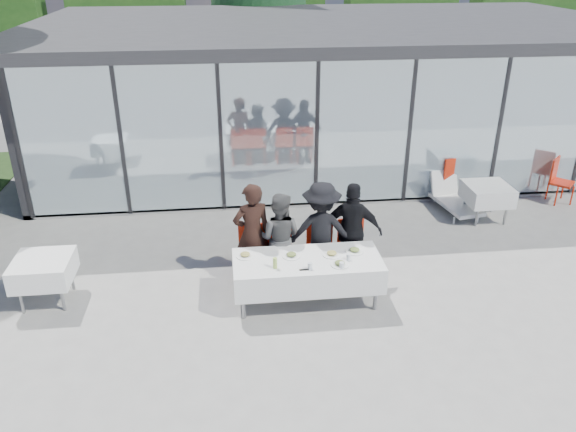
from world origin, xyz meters
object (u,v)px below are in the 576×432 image
object	(u,v)px
spare_chair_b	(448,176)
diner_b	(279,237)
diner_chair_a	(253,251)
plate_d	(355,250)
dining_table	(307,271)
diner_a	(252,234)
spare_table_right	(487,194)
spare_chair_a	(558,178)
plate_extra	(340,264)
folded_eyeglasses	(304,270)
diner_d	(352,231)
lounger	(452,197)
diner_chair_d	(351,245)
spare_table_left	(43,270)
plate_c	(332,254)
juice_bottle	(275,263)
diner_chair_b	(279,249)
plate_b	(291,255)
diner_chair_c	(320,247)
diner_c	(321,231)
plate_a	(245,255)

from	to	relation	value
spare_chair_b	diner_b	bearing A→B (deg)	-143.84
diner_chair_a	plate_d	xyz separation A→B (m)	(1.56, -0.61, 0.24)
dining_table	diner_b	world-z (taller)	diner_b
diner_a	spare_table_right	size ratio (longest dim) A/B	2.01
spare_table_right	spare_chair_a	size ratio (longest dim) A/B	0.88
plate_extra	folded_eyeglasses	size ratio (longest dim) A/B	2.01
diner_d	lounger	bearing A→B (deg)	-120.24
lounger	spare_chair_a	bearing A→B (deg)	3.18
diner_chair_d	spare_table_left	size ratio (longest dim) A/B	1.13
plate_c	juice_bottle	world-z (taller)	juice_bottle
spare_chair_a	plate_c	bearing A→B (deg)	-150.47
diner_a	diner_chair_b	distance (m)	0.55
spare_table_left	spare_chair_b	size ratio (longest dim) A/B	0.88
diner_chair_d	spare_chair_b	world-z (taller)	same
plate_b	spare_chair_a	world-z (taller)	spare_chair_a
diner_chair_c	diner_chair_d	bearing A→B (deg)	0.00
diner_chair_d	juice_bottle	size ratio (longest dim) A/B	5.85
diner_a	diner_c	bearing A→B (deg)	164.88
diner_chair_b	spare_chair_a	xyz separation A→B (m)	(6.32, 2.48, 0.00)
plate_d	spare_table_right	distance (m)	4.07
diner_c	plate_extra	size ratio (longest dim) A/B	6.02
diner_c	spare_table_left	world-z (taller)	diner_c
spare_table_left	diner_b	bearing A→B (deg)	3.90
plate_c	diner_chair_b	bearing A→B (deg)	137.72
plate_c	folded_eyeglasses	size ratio (longest dim) A/B	2.01
diner_a	diner_chair_b	world-z (taller)	diner_a
spare_table_right	diner_chair_c	bearing A→B (deg)	-154.21
diner_a	plate_d	bearing A→B (deg)	144.46
folded_eyeglasses	spare_chair_b	bearing A→B (deg)	46.61
plate_a	plate_d	distance (m)	1.69
diner_chair_c	plate_a	world-z (taller)	diner_chair_c
plate_extra	diner_a	bearing A→B (deg)	142.51
diner_d	spare_chair_b	xyz separation A→B (m)	(2.80, 2.93, -0.29)
diner_chair_b	folded_eyeglasses	xyz separation A→B (m)	(0.26, -1.07, 0.22)
spare_chair_a	lounger	size ratio (longest dim) A/B	0.69
diner_a	juice_bottle	xyz separation A→B (m)	(0.28, -0.92, -0.03)
spare_chair_a	diner_b	bearing A→B (deg)	-158.31
diner_chair_c	plate_b	xyz separation A→B (m)	(-0.56, -0.64, 0.24)
spare_table_left	diner_chair_d	bearing A→B (deg)	3.30
plate_a	spare_table_right	size ratio (longest dim) A/B	0.33
diner_c	lounger	world-z (taller)	diner_c
diner_a	spare_table_left	distance (m)	3.25
plate_a	plate_b	distance (m)	0.70
spare_chair_a	diner_chair_b	bearing A→B (deg)	-158.55
diner_chair_b	plate_d	world-z (taller)	diner_chair_b
spare_table_left	diner_c	bearing A→B (deg)	3.28
spare_chair_b	lounger	distance (m)	0.62
spare_table_right	spare_chair_b	xyz separation A→B (m)	(-0.39, 1.11, -0.02)
diner_chair_d	spare_chair_a	bearing A→B (deg)	25.91
plate_extra	plate_d	bearing A→B (deg)	50.54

